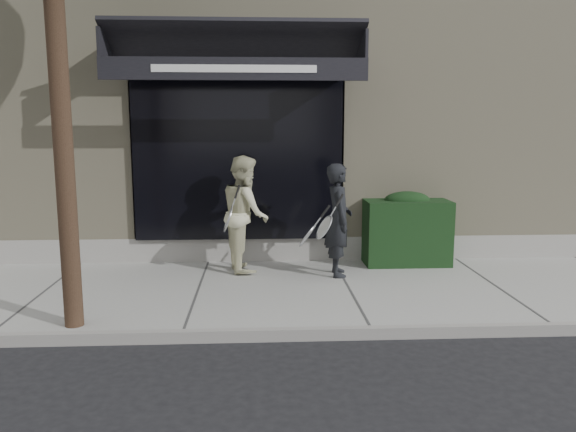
{
  "coord_description": "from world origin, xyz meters",
  "views": [
    {
      "loc": [
        -1.19,
        -7.23,
        2.27
      ],
      "look_at": [
        -0.78,
        0.6,
        0.99
      ],
      "focal_mm": 35.0,
      "sensor_mm": 36.0,
      "label": 1
    }
  ],
  "objects": [
    {
      "name": "sidewalk",
      "position": [
        0.0,
        0.0,
        0.06
      ],
      "size": [
        20.0,
        3.0,
        0.12
      ],
      "primitive_type": "cube",
      "color": "gray",
      "rests_on": "ground"
    },
    {
      "name": "pedestrian_front",
      "position": [
        -0.06,
        0.61,
        0.93
      ],
      "size": [
        0.81,
        0.84,
        1.62
      ],
      "color": "black",
      "rests_on": "sidewalk"
    },
    {
      "name": "hedge",
      "position": [
        1.1,
        1.25,
        0.66
      ],
      "size": [
        1.3,
        0.7,
        1.14
      ],
      "color": "black",
      "rests_on": "sidewalk"
    },
    {
      "name": "building_facade",
      "position": [
        -0.01,
        4.96,
        2.74
      ],
      "size": [
        14.3,
        8.04,
        5.64
      ],
      "color": "#B7AC8B",
      "rests_on": "ground"
    },
    {
      "name": "curb",
      "position": [
        0.0,
        -1.55,
        0.07
      ],
      "size": [
        20.0,
        0.1,
        0.14
      ],
      "primitive_type": "cube",
      "color": "gray",
      "rests_on": "ground"
    },
    {
      "name": "pedestrian_back",
      "position": [
        -1.4,
        0.99,
        0.98
      ],
      "size": [
        0.79,
        0.94,
        1.71
      ],
      "color": "beige",
      "rests_on": "sidewalk"
    },
    {
      "name": "ground",
      "position": [
        0.0,
        0.0,
        0.0
      ],
      "size": [
        80.0,
        80.0,
        0.0
      ],
      "primitive_type": "plane",
      "color": "black",
      "rests_on": "ground"
    }
  ]
}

